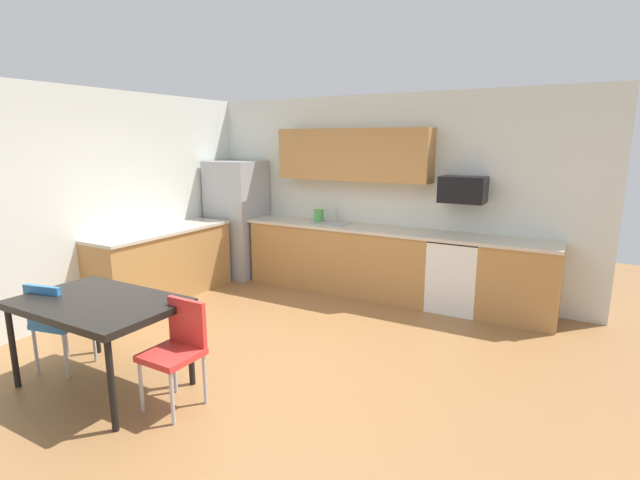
{
  "coord_description": "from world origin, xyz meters",
  "views": [
    {
      "loc": [
        2.54,
        -3.48,
        2.08
      ],
      "look_at": [
        0.0,
        1.0,
        1.0
      ],
      "focal_mm": 26.49,
      "sensor_mm": 36.0,
      "label": 1
    }
  ],
  "objects_px": {
    "microwave": "(463,190)",
    "refrigerator": "(237,219)",
    "oven_range": "(456,274)",
    "chair_far_side": "(56,319)",
    "dining_table": "(98,307)",
    "kettle": "(319,216)",
    "chair_near_table": "(178,345)"
  },
  "relations": [
    {
      "from": "oven_range",
      "to": "kettle",
      "type": "relative_size",
      "value": 4.55
    },
    {
      "from": "microwave",
      "to": "chair_near_table",
      "type": "xyz_separation_m",
      "value": [
        -1.37,
        -3.41,
        -1.0
      ]
    },
    {
      "from": "chair_far_side",
      "to": "microwave",
      "type": "bearing_deg",
      "value": 52.31
    },
    {
      "from": "oven_range",
      "to": "dining_table",
      "type": "xyz_separation_m",
      "value": [
        -2.15,
        -3.43,
        0.26
      ]
    },
    {
      "from": "microwave",
      "to": "refrigerator",
      "type": "bearing_deg",
      "value": -176.97
    },
    {
      "from": "chair_far_side",
      "to": "dining_table",
      "type": "bearing_deg",
      "value": 2.15
    },
    {
      "from": "refrigerator",
      "to": "kettle",
      "type": "relative_size",
      "value": 8.92
    },
    {
      "from": "microwave",
      "to": "dining_table",
      "type": "height_order",
      "value": "microwave"
    },
    {
      "from": "refrigerator",
      "to": "oven_range",
      "type": "xyz_separation_m",
      "value": [
        3.4,
        0.08,
        -0.44
      ]
    },
    {
      "from": "microwave",
      "to": "dining_table",
      "type": "bearing_deg",
      "value": -121.34
    },
    {
      "from": "microwave",
      "to": "dining_table",
      "type": "relative_size",
      "value": 0.39
    },
    {
      "from": "refrigerator",
      "to": "chair_near_table",
      "type": "bearing_deg",
      "value": -57.87
    },
    {
      "from": "oven_range",
      "to": "dining_table",
      "type": "relative_size",
      "value": 0.65
    },
    {
      "from": "chair_near_table",
      "to": "chair_far_side",
      "type": "height_order",
      "value": "same"
    },
    {
      "from": "refrigerator",
      "to": "microwave",
      "type": "xyz_separation_m",
      "value": [
        3.4,
        0.18,
        0.61
      ]
    },
    {
      "from": "chair_near_table",
      "to": "kettle",
      "type": "relative_size",
      "value": 4.25
    },
    {
      "from": "oven_range",
      "to": "chair_near_table",
      "type": "height_order",
      "value": "oven_range"
    },
    {
      "from": "chair_near_table",
      "to": "microwave",
      "type": "bearing_deg",
      "value": 68.19
    },
    {
      "from": "refrigerator",
      "to": "kettle",
      "type": "height_order",
      "value": "refrigerator"
    },
    {
      "from": "microwave",
      "to": "dining_table",
      "type": "xyz_separation_m",
      "value": [
        -2.15,
        -3.53,
        -0.79
      ]
    },
    {
      "from": "microwave",
      "to": "chair_far_side",
      "type": "bearing_deg",
      "value": -127.69
    },
    {
      "from": "chair_near_table",
      "to": "chair_far_side",
      "type": "relative_size",
      "value": 1.0
    },
    {
      "from": "oven_range",
      "to": "kettle",
      "type": "height_order",
      "value": "kettle"
    },
    {
      "from": "refrigerator",
      "to": "dining_table",
      "type": "distance_m",
      "value": 3.58
    },
    {
      "from": "oven_range",
      "to": "microwave",
      "type": "height_order",
      "value": "microwave"
    },
    {
      "from": "refrigerator",
      "to": "chair_far_side",
      "type": "bearing_deg",
      "value": -79.09
    },
    {
      "from": "dining_table",
      "to": "chair_near_table",
      "type": "relative_size",
      "value": 1.65
    },
    {
      "from": "microwave",
      "to": "oven_range",
      "type": "bearing_deg",
      "value": -90.0
    },
    {
      "from": "microwave",
      "to": "chair_far_side",
      "type": "distance_m",
      "value": 4.6
    },
    {
      "from": "refrigerator",
      "to": "kettle",
      "type": "xyz_separation_m",
      "value": [
        1.39,
        0.13,
        0.13
      ]
    },
    {
      "from": "oven_range",
      "to": "chair_near_table",
      "type": "xyz_separation_m",
      "value": [
        -1.37,
        -3.31,
        0.05
      ]
    },
    {
      "from": "kettle",
      "to": "microwave",
      "type": "bearing_deg",
      "value": 1.43
    }
  ]
}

